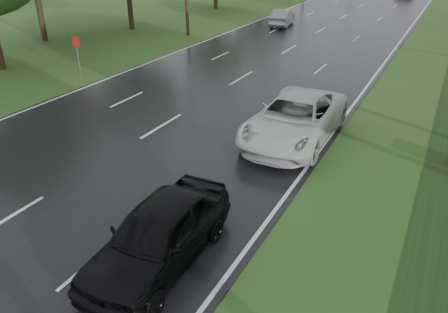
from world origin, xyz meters
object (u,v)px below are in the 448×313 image
silver_sedan (282,18)px  white_pickup (295,118)px  road_sign (77,49)px  dark_sedan (159,234)px

silver_sedan → white_pickup: bearing=103.8°
road_sign → white_pickup: size_ratio=0.36×
white_pickup → dark_sedan: (-0.47, -8.60, -0.05)m
dark_sedan → silver_sedan: dark_sedan is taller
white_pickup → silver_sedan: 24.78m
white_pickup → silver_sedan: bearing=111.6°
road_sign → silver_sedan: bearing=76.8°
white_pickup → road_sign: bearing=169.1°
white_pickup → dark_sedan: bearing=-93.4°
road_sign → white_pickup: (14.00, -2.64, -0.72)m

